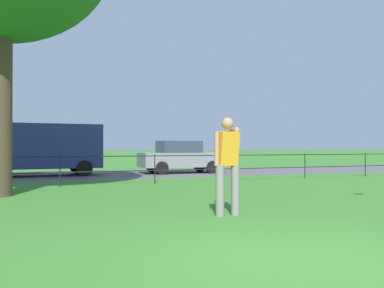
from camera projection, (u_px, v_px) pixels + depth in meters
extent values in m
plane|color=#387528|center=(301.00, 260.00, 4.83)|extent=(300.00, 300.00, 0.00)
cube|color=#565454|center=(84.00, 175.00, 19.27)|extent=(80.00, 6.57, 0.01)
cylinder|color=black|center=(60.00, 171.00, 13.70)|extent=(0.04, 0.04, 1.00)
cylinder|color=black|center=(155.00, 169.00, 14.90)|extent=(0.04, 0.04, 1.00)
cylinder|color=black|center=(235.00, 167.00, 16.11)|extent=(0.04, 0.04, 1.00)
cylinder|color=black|center=(305.00, 166.00, 17.32)|extent=(0.04, 0.04, 1.00)
cylinder|color=black|center=(365.00, 165.00, 18.52)|extent=(0.04, 0.04, 1.00)
cylinder|color=black|center=(109.00, 171.00, 14.30)|extent=(28.23, 0.03, 0.03)
cylinder|color=black|center=(109.00, 156.00, 14.30)|extent=(28.23, 0.03, 0.03)
cylinder|color=slate|center=(220.00, 191.00, 7.88)|extent=(0.16, 0.16, 0.93)
cylinder|color=slate|center=(235.00, 190.00, 8.01)|extent=(0.16, 0.16, 0.93)
cube|color=orange|center=(228.00, 148.00, 7.95)|extent=(0.37, 0.32, 0.63)
sphere|color=#A87A5B|center=(228.00, 124.00, 7.95)|extent=(0.22, 0.22, 0.22)
cylinder|color=#A87A5B|center=(229.00, 133.00, 8.31)|extent=(0.11, 0.63, 0.19)
cylinder|color=#A87A5B|center=(217.00, 149.00, 7.86)|extent=(0.09, 0.09, 0.62)
cube|color=navy|center=(41.00, 146.00, 18.75)|extent=(5.05, 2.09, 1.90)
cube|color=#283342|center=(87.00, 139.00, 19.57)|extent=(0.16, 1.67, 0.76)
cylinder|color=black|center=(77.00, 166.00, 20.29)|extent=(0.69, 0.26, 0.68)
cylinder|color=black|center=(84.00, 168.00, 18.59)|extent=(0.69, 0.26, 0.68)
cylinder|color=black|center=(3.00, 168.00, 18.98)|extent=(0.69, 0.26, 0.68)
cylinder|color=black|center=(3.00, 170.00, 17.28)|extent=(0.69, 0.26, 0.68)
cube|color=slate|center=(182.00, 160.00, 20.82)|extent=(4.06, 1.85, 0.68)
cube|color=#2D3847|center=(179.00, 147.00, 20.77)|extent=(1.96, 1.59, 0.56)
cylinder|color=black|center=(200.00, 166.00, 22.01)|extent=(0.61, 0.22, 0.60)
cylinder|color=black|center=(212.00, 167.00, 20.50)|extent=(0.61, 0.22, 0.60)
cylinder|color=black|center=(152.00, 167.00, 21.14)|extent=(0.61, 0.22, 0.60)
cylinder|color=black|center=(162.00, 168.00, 19.63)|extent=(0.61, 0.22, 0.60)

